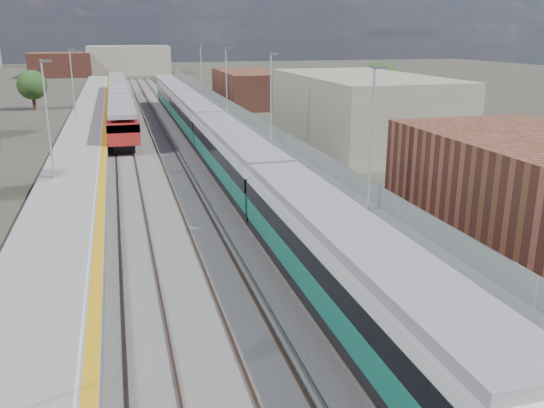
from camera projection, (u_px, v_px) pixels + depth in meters
name	position (u px, v px, depth m)	size (l,w,h in m)	color
ground	(183.00, 142.00, 55.14)	(320.00, 320.00, 0.00)	#47443A
ballast_bed	(157.00, 139.00, 56.88)	(10.50, 155.00, 0.06)	#565451
tracks	(162.00, 135.00, 58.56)	(8.96, 160.00, 0.17)	#4C3323
platform_right	(232.00, 131.00, 58.61)	(4.70, 155.00, 8.52)	slate
platform_left	(85.00, 137.00, 55.04)	(4.30, 155.00, 8.52)	slate
buildings	(55.00, 30.00, 129.57)	(72.00, 185.50, 40.00)	brown
green_train	(211.00, 131.00, 47.76)	(2.88, 80.28, 3.17)	black
red_train	(119.00, 99.00, 73.44)	(2.74, 55.70, 3.46)	black
tree_c	(32.00, 85.00, 77.47)	(3.95, 3.95, 5.36)	#382619
tree_d	(380.00, 84.00, 67.94)	(5.04, 5.04, 6.83)	#382619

